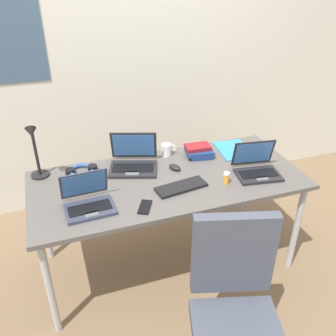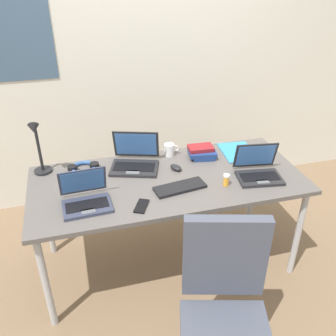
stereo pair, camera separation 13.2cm
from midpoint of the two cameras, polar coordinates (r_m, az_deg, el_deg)
The scene contains 16 objects.
ground_plane at distance 2.93m, azimuth 1.33°, elevation -14.02°, with size 12.00×12.00×0.00m, color #7A6047.
wall_back at distance 3.25m, azimuth -4.18°, elevation 16.97°, with size 6.00×0.13×2.60m.
desk at distance 2.50m, azimuth 1.51°, elevation -2.73°, with size 1.80×0.80×0.74m.
desk_lamp at distance 2.54m, azimuth -17.88°, elevation 2.89°, with size 0.12×0.18×0.40m.
laptop_center at distance 2.59m, azimuth -3.66°, elevation 1.12°, with size 0.39×0.36×0.23m.
laptop_back_right at distance 2.55m, azimuth 15.11°, elevation -0.44°, with size 0.32×0.29×0.21m.
laptop_far_corner at distance 2.24m, azimuth -10.85°, elevation -4.63°, with size 0.29×0.27×0.21m.
external_keyboard at distance 2.36m, azimuth 3.45°, elevation -3.01°, with size 0.33×0.12×0.02m, color black.
computer_mouse at distance 2.56m, azimuth 2.68°, elevation 0.05°, with size 0.06×0.10×0.03m, color black.
cell_phone at distance 2.20m, azimuth -2.37°, elevation -5.88°, with size 0.06×0.14×0.01m, color black.
headphones at distance 2.61m, azimuth -11.43°, elevation 0.03°, with size 0.21×0.18×0.04m.
pill_bottle at distance 2.42m, azimuth 10.46°, elevation -1.82°, with size 0.04×0.04×0.08m.
book_stack at distance 2.73m, azimuth 6.60°, elevation 2.43°, with size 0.21×0.18×0.08m.
paper_folder_front_right at distance 2.85m, azimuth 11.93°, elevation 2.43°, with size 0.23×0.31×0.01m, color #338CC6.
coffee_mug at distance 2.73m, azimuth 1.61°, elevation 2.80°, with size 0.11×0.08×0.09m.
office_chair at distance 2.07m, azimuth 10.55°, elevation -23.21°, with size 0.55×0.60×0.97m.
Camera 2 is at (-0.55, -2.02, 2.04)m, focal length 39.76 mm.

